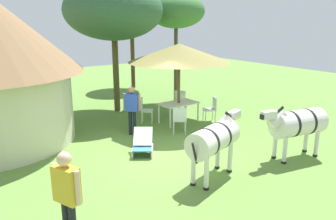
% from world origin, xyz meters
% --- Properties ---
extents(ground_plane, '(36.00, 36.00, 0.00)m').
position_xyz_m(ground_plane, '(0.00, 0.00, 0.00)').
color(ground_plane, olive).
extents(shade_umbrella, '(3.54, 3.54, 2.83)m').
position_xyz_m(shade_umbrella, '(2.20, 2.11, 2.51)').
color(shade_umbrella, brown).
rests_on(shade_umbrella, ground_plane).
extents(patio_dining_table, '(1.39, 0.84, 0.74)m').
position_xyz_m(patio_dining_table, '(2.20, 2.11, 0.65)').
color(patio_dining_table, white).
rests_on(patio_dining_table, ground_plane).
extents(patio_chair_near_hut, '(0.58, 0.58, 0.90)m').
position_xyz_m(patio_chair_near_hut, '(3.28, 1.54, 0.52)').
color(patio_chair_near_hut, silver).
rests_on(patio_chair_near_hut, ground_plane).
extents(patio_chair_west_end, '(0.61, 0.60, 0.90)m').
position_xyz_m(patio_chair_west_end, '(2.97, 3.06, 0.52)').
color(patio_chair_west_end, white).
rests_on(patio_chair_west_end, ground_plane).
extents(patio_chair_east_end, '(0.60, 0.60, 0.90)m').
position_xyz_m(patio_chair_east_end, '(1.20, 2.81, 0.52)').
color(patio_chair_east_end, silver).
rests_on(patio_chair_east_end, ground_plane).
extents(patio_chair_near_lawn, '(0.60, 0.60, 0.90)m').
position_xyz_m(patio_chair_near_lawn, '(1.49, 1.11, 0.52)').
color(patio_chair_near_lawn, silver).
rests_on(patio_chair_near_lawn, ground_plane).
extents(guest_beside_umbrella, '(0.44, 0.45, 1.60)m').
position_xyz_m(guest_beside_umbrella, '(0.19, 1.91, 0.96)').
color(guest_beside_umbrella, black).
rests_on(guest_beside_umbrella, ground_plane).
extents(standing_watcher, '(0.37, 0.57, 1.69)m').
position_xyz_m(standing_watcher, '(-3.37, -2.39, 1.01)').
color(standing_watcher, black).
rests_on(standing_watcher, ground_plane).
extents(striped_lounge_chair, '(0.88, 0.95, 0.67)m').
position_xyz_m(striped_lounge_chair, '(-0.38, 0.33, 0.26)').
color(striped_lounge_chair, teal).
rests_on(striped_lounge_chair, ground_plane).
extents(zebra_nearest_camera, '(2.08, 1.04, 1.51)m').
position_xyz_m(zebra_nearest_camera, '(0.26, -1.86, 0.97)').
color(zebra_nearest_camera, silver).
rests_on(zebra_nearest_camera, ground_plane).
extents(zebra_by_umbrella, '(2.13, 0.94, 1.50)m').
position_xyz_m(zebra_by_umbrella, '(2.84, -2.23, 0.97)').
color(zebra_by_umbrella, silver).
rests_on(zebra_by_umbrella, ground_plane).
extents(acacia_tree_far_lawn, '(2.47, 2.47, 4.71)m').
position_xyz_m(acacia_tree_far_lawn, '(4.08, 4.85, 3.95)').
color(acacia_tree_far_lawn, brown).
rests_on(acacia_tree_far_lawn, ground_plane).
extents(acacia_tree_left_background, '(2.65, 2.65, 4.37)m').
position_xyz_m(acacia_tree_left_background, '(4.05, 8.73, 3.55)').
color(acacia_tree_left_background, '#48331D').
rests_on(acacia_tree_left_background, ground_plane).
extents(acacia_tree_right_background, '(3.77, 3.77, 5.09)m').
position_xyz_m(acacia_tree_right_background, '(1.11, 4.84, 3.94)').
color(acacia_tree_right_background, brown).
rests_on(acacia_tree_right_background, ground_plane).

